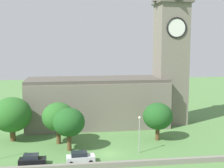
{
  "coord_description": "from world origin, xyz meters",
  "views": [
    {
      "loc": [
        -6.36,
        -49.36,
        18.32
      ],
      "look_at": [
        1.53,
        7.12,
        10.98
      ],
      "focal_mm": 49.22,
      "sensor_mm": 36.0,
      "label": 1
    }
  ],
  "objects": [
    {
      "name": "tree_riverside_west",
      "position": [
        -8.56,
        6.73,
        5.1
      ],
      "size": [
        5.9,
        5.9,
        7.79
      ],
      "color": "brown",
      "rests_on": "ground"
    },
    {
      "name": "car_white",
      "position": [
        -4.92,
        -3.15,
        0.89
      ],
      "size": [
        4.49,
        2.36,
        1.76
      ],
      "color": "silver",
      "rests_on": "ground"
    },
    {
      "name": "tree_churchyard",
      "position": [
        10.27,
        6.3,
        4.68
      ],
      "size": [
        5.72,
        5.72,
        7.29
      ],
      "color": "brown",
      "rests_on": "ground"
    },
    {
      "name": "tree_riverside_east",
      "position": [
        -6.59,
        2.73,
        5.01
      ],
      "size": [
        5.5,
        5.5,
        7.53
      ],
      "color": "brown",
      "rests_on": "ground"
    },
    {
      "name": "car_black",
      "position": [
        -12.23,
        -3.26,
        0.88
      ],
      "size": [
        4.06,
        2.21,
        1.74
      ],
      "color": "black",
      "rests_on": "ground"
    },
    {
      "name": "tree_by_tower",
      "position": [
        -17.31,
        9.66,
        5.11
      ],
      "size": [
        7.38,
        7.38,
        8.45
      ],
      "color": "brown",
      "rests_on": "ground"
    },
    {
      "name": "church",
      "position": [
        4.32,
        19.13,
        8.24
      ],
      "size": [
        36.79,
        12.25,
        31.6
      ],
      "color": "slate",
      "rests_on": "ground"
    },
    {
      "name": "quay_barrier",
      "position": [
        0.0,
        -5.65,
        0.42
      ],
      "size": [
        52.13,
        0.7,
        0.85
      ],
      "primitive_type": "cube",
      "color": "gray",
      "rests_on": "ground"
    },
    {
      "name": "ground_plane",
      "position": [
        0.0,
        15.0,
        0.0
      ],
      "size": [
        200.0,
        200.0,
        0.0
      ],
      "primitive_type": "plane",
      "color": "#517F42"
    },
    {
      "name": "streetlamp_west_mid",
      "position": [
        5.2,
        -0.1,
        4.3
      ],
      "size": [
        0.44,
        0.44,
        6.35
      ],
      "color": "#9EA0A5",
      "rests_on": "ground"
    }
  ]
}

